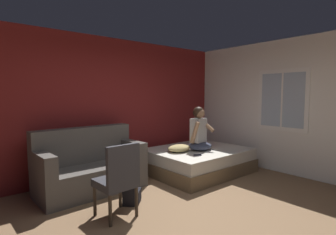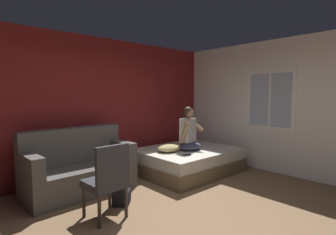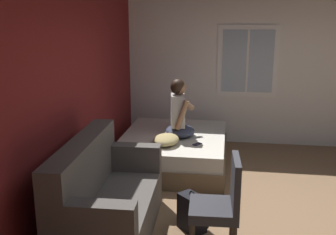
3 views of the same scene
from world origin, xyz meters
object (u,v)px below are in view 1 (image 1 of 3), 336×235
(couch, at_px, (90,167))
(side_chair, at_px, (118,178))
(backpack, at_px, (131,190))
(throw_pillow, at_px, (179,148))
(person_seated, at_px, (199,132))
(bed, at_px, (197,160))
(cell_phone, at_px, (197,155))

(couch, distance_m, side_chair, 1.20)
(backpack, relative_size, throw_pillow, 0.95)
(side_chair, height_order, throw_pillow, side_chair)
(person_seated, bearing_deg, throw_pillow, 162.92)
(bed, xyz_separation_m, side_chair, (-2.27, -0.77, 0.30))
(couch, xyz_separation_m, backpack, (0.25, -0.89, -0.20))
(bed, xyz_separation_m, couch, (-2.14, 0.42, 0.16))
(couch, height_order, side_chair, couch)
(couch, bearing_deg, person_seated, -13.52)
(bed, height_order, side_chair, side_chair)
(side_chair, relative_size, person_seated, 1.12)
(couch, relative_size, cell_phone, 12.02)
(bed, relative_size, couch, 1.14)
(side_chair, height_order, cell_phone, side_chair)
(throw_pillow, bearing_deg, person_seated, -17.08)
(backpack, bearing_deg, person_seated, 11.75)
(backpack, xyz_separation_m, throw_pillow, (1.42, 0.51, 0.36))
(couch, distance_m, backpack, 0.94)
(side_chair, bearing_deg, throw_pillow, 24.36)
(backpack, relative_size, cell_phone, 3.18)
(person_seated, height_order, throw_pillow, person_seated)
(throw_pillow, height_order, cell_phone, throw_pillow)
(bed, xyz_separation_m, throw_pillow, (-0.47, 0.04, 0.31))
(side_chair, distance_m, backpack, 0.59)
(couch, relative_size, backpack, 3.78)
(backpack, bearing_deg, couch, 105.93)
(cell_phone, bearing_deg, bed, -10.74)
(couch, bearing_deg, cell_phone, -25.07)
(throw_pillow, bearing_deg, backpack, -160.11)
(side_chair, relative_size, backpack, 2.14)
(person_seated, distance_m, backpack, 1.99)
(bed, bearing_deg, backpack, -166.02)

